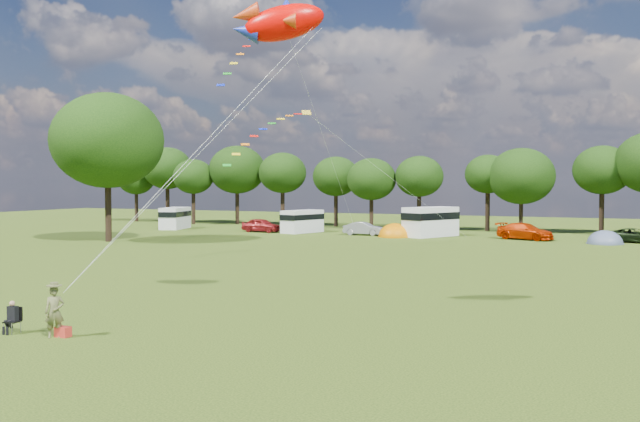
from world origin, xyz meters
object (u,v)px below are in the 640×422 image
at_px(kite_flyer, 55,312).
at_px(camp_chair, 13,314).
at_px(car_b, 364,229).
at_px(tent_orange, 395,237).
at_px(fish_kite, 277,23).
at_px(campervan_c, 431,221).
at_px(car_c, 525,231).
at_px(campervan_b, 302,221).
at_px(tent_greyblue, 605,244).
at_px(big_tree, 107,141).
at_px(car_d, 635,236).
at_px(campervan_a, 175,217).
at_px(car_a, 262,225).

bearing_deg(kite_flyer, camp_chair, 140.07).
relative_size(car_b, tent_orange, 1.02).
distance_m(camp_chair, fish_kite, 14.82).
distance_m(campervan_c, camp_chair, 49.40).
height_order(car_c, tent_orange, car_c).
bearing_deg(car_c, car_b, 113.00).
bearing_deg(car_c, campervan_b, 110.23).
height_order(tent_greyblue, fish_kite, fish_kite).
relative_size(car_b, camp_chair, 3.23).
bearing_deg(campervan_b, tent_orange, -82.29).
bearing_deg(car_c, tent_greyblue, -84.14).
distance_m(big_tree, car_d, 47.41).
relative_size(car_b, campervan_a, 0.70).
bearing_deg(car_d, big_tree, 134.16).
relative_size(big_tree, campervan_b, 2.55).
bearing_deg(car_d, campervan_b, 113.08).
xyz_separation_m(campervan_a, kite_flyer, (30.25, -48.35, -0.42)).
relative_size(big_tree, car_a, 2.99).
bearing_deg(car_d, car_b, 115.11).
bearing_deg(campervan_c, car_c, -66.01).
distance_m(car_d, camp_chair, 53.72).
distance_m(campervan_b, tent_greyblue, 29.72).
xyz_separation_m(big_tree, kite_flyer, (25.32, -31.68, -8.13)).
distance_m(campervan_a, camp_chair, 56.11).
distance_m(kite_flyer, fish_kite, 13.89).
relative_size(big_tree, car_c, 2.60).
bearing_deg(campervan_c, campervan_b, 116.29).
distance_m(car_c, campervan_b, 22.74).
relative_size(car_b, campervan_b, 0.72).
bearing_deg(campervan_c, camp_chair, -157.01).
bearing_deg(fish_kite, camp_chair, -155.58).
relative_size(campervan_c, camp_chair, 5.51).
bearing_deg(tent_greyblue, kite_flyer, -107.78).
height_order(campervan_b, kite_flyer, campervan_b).
bearing_deg(big_tree, car_b, 42.51).
height_order(car_b, car_c, car_c).
distance_m(big_tree, fish_kite, 38.93).
height_order(campervan_c, kite_flyer, campervan_c).
bearing_deg(campervan_a, car_d, -103.48).
bearing_deg(tent_greyblue, campervan_c, 173.85).
height_order(car_d, tent_orange, tent_orange).
bearing_deg(car_d, kite_flyer, -178.34).
xyz_separation_m(campervan_a, campervan_b, (15.84, 0.52, -0.03)).
height_order(campervan_a, tent_greyblue, campervan_a).
bearing_deg(fish_kite, tent_greyblue, 52.67).
height_order(car_d, fish_kite, fish_kite).
height_order(campervan_a, kite_flyer, campervan_a).
bearing_deg(campervan_a, kite_flyer, -163.44).
distance_m(car_d, campervan_b, 32.02).
height_order(car_d, campervan_b, campervan_b).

